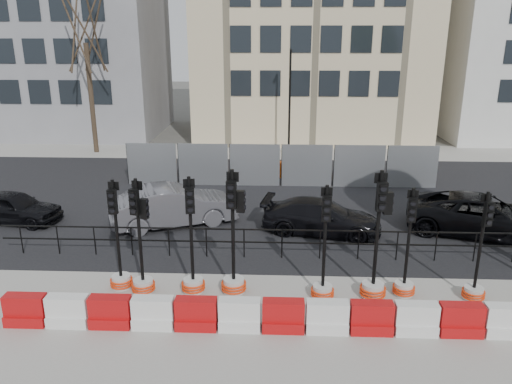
{
  "coord_description": "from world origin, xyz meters",
  "views": [
    {
      "loc": [
        -0.22,
        -13.3,
        6.89
      ],
      "look_at": [
        -0.9,
        3.0,
        1.64
      ],
      "focal_mm": 35.0,
      "sensor_mm": 36.0,
      "label": 1
    }
  ],
  "objects_px": {
    "traffic_signal_h": "(476,279)",
    "car_a": "(13,207)",
    "traffic_signal_d": "(234,265)",
    "car_c": "(321,217)",
    "traffic_signal_a": "(120,267)"
  },
  "relations": [
    {
      "from": "traffic_signal_d",
      "to": "traffic_signal_h",
      "type": "height_order",
      "value": "traffic_signal_d"
    },
    {
      "from": "traffic_signal_a",
      "to": "traffic_signal_d",
      "type": "xyz_separation_m",
      "value": [
        3.19,
        -0.13,
        0.18
      ]
    },
    {
      "from": "traffic_signal_d",
      "to": "car_a",
      "type": "relative_size",
      "value": 0.94
    },
    {
      "from": "car_a",
      "to": "car_c",
      "type": "relative_size",
      "value": 0.84
    },
    {
      "from": "car_c",
      "to": "traffic_signal_d",
      "type": "bearing_deg",
      "value": 159.21
    },
    {
      "from": "traffic_signal_h",
      "to": "car_a",
      "type": "xyz_separation_m",
      "value": [
        -15.2,
        5.11,
        -0.02
      ]
    },
    {
      "from": "traffic_signal_h",
      "to": "car_a",
      "type": "distance_m",
      "value": 16.04
    },
    {
      "from": "traffic_signal_h",
      "to": "car_a",
      "type": "relative_size",
      "value": 0.81
    },
    {
      "from": "traffic_signal_h",
      "to": "car_c",
      "type": "relative_size",
      "value": 0.69
    },
    {
      "from": "car_a",
      "to": "car_c",
      "type": "xyz_separation_m",
      "value": [
        11.49,
        -0.55,
        0.0
      ]
    },
    {
      "from": "traffic_signal_a",
      "to": "car_a",
      "type": "bearing_deg",
      "value": 139.79
    },
    {
      "from": "traffic_signal_a",
      "to": "traffic_signal_d",
      "type": "relative_size",
      "value": 0.9
    },
    {
      "from": "traffic_signal_h",
      "to": "car_c",
      "type": "height_order",
      "value": "traffic_signal_h"
    },
    {
      "from": "car_c",
      "to": "traffic_signal_a",
      "type": "bearing_deg",
      "value": 136.93
    },
    {
      "from": "car_a",
      "to": "traffic_signal_a",
      "type": "bearing_deg",
      "value": -122.04
    }
  ]
}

